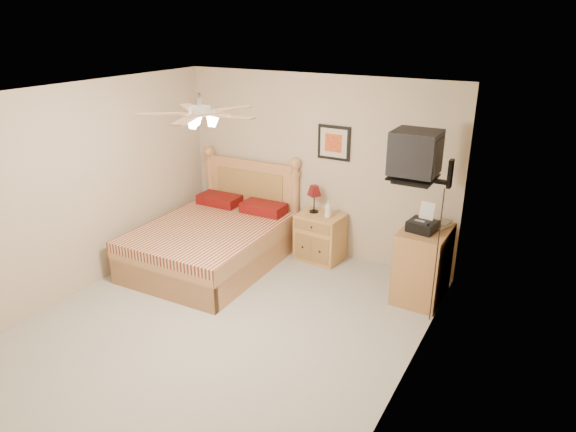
# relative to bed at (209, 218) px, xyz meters

# --- Properties ---
(floor) EXTENTS (4.50, 4.50, 0.00)m
(floor) POSITION_rel_bed_xyz_m (1.01, -1.12, -0.68)
(floor) COLOR #A19C91
(floor) RESTS_ON ground
(ceiling) EXTENTS (4.00, 4.50, 0.04)m
(ceiling) POSITION_rel_bed_xyz_m (1.01, -1.12, 1.82)
(ceiling) COLOR white
(ceiling) RESTS_ON ground
(wall_back) EXTENTS (4.00, 0.04, 2.50)m
(wall_back) POSITION_rel_bed_xyz_m (1.01, 1.13, 0.57)
(wall_back) COLOR #BEA98C
(wall_back) RESTS_ON ground
(wall_front) EXTENTS (4.00, 0.04, 2.50)m
(wall_front) POSITION_rel_bed_xyz_m (1.01, -3.37, 0.57)
(wall_front) COLOR #BEA98C
(wall_front) RESTS_ON ground
(wall_left) EXTENTS (0.04, 4.50, 2.50)m
(wall_left) POSITION_rel_bed_xyz_m (-0.99, -1.12, 0.57)
(wall_left) COLOR #BEA98C
(wall_left) RESTS_ON ground
(wall_right) EXTENTS (0.04, 4.50, 2.50)m
(wall_right) POSITION_rel_bed_xyz_m (3.01, -1.12, 0.57)
(wall_right) COLOR #BEA98C
(wall_right) RESTS_ON ground
(bed) EXTENTS (1.64, 2.13, 1.36)m
(bed) POSITION_rel_bed_xyz_m (0.00, 0.00, 0.00)
(bed) COLOR #C4804F
(bed) RESTS_ON ground
(nightstand) EXTENTS (0.64, 0.50, 0.66)m
(nightstand) POSITION_rel_bed_xyz_m (1.21, 0.88, -0.35)
(nightstand) COLOR #B5783A
(nightstand) RESTS_ON ground
(table_lamp) EXTENTS (0.24, 0.24, 0.39)m
(table_lamp) POSITION_rel_bed_xyz_m (1.09, 0.93, 0.17)
(table_lamp) COLOR #5C1212
(table_lamp) RESTS_ON nightstand
(lotion_bottle) EXTENTS (0.11, 0.11, 0.24)m
(lotion_bottle) POSITION_rel_bed_xyz_m (1.34, 0.84, 0.10)
(lotion_bottle) COLOR white
(lotion_bottle) RESTS_ON nightstand
(framed_picture) EXTENTS (0.46, 0.04, 0.46)m
(framed_picture) POSITION_rel_bed_xyz_m (1.28, 1.11, 0.94)
(framed_picture) COLOR black
(framed_picture) RESTS_ON wall_back
(dresser) EXTENTS (0.54, 0.77, 0.89)m
(dresser) POSITION_rel_bed_xyz_m (2.74, 0.52, -0.24)
(dresser) COLOR #9D673E
(dresser) RESTS_ON ground
(fax_machine) EXTENTS (0.34, 0.36, 0.32)m
(fax_machine) POSITION_rel_bed_xyz_m (2.71, 0.45, 0.37)
(fax_machine) COLOR black
(fax_machine) RESTS_ON dresser
(magazine_lower) EXTENTS (0.31, 0.35, 0.03)m
(magazine_lower) POSITION_rel_bed_xyz_m (2.74, 0.74, 0.22)
(magazine_lower) COLOR beige
(magazine_lower) RESTS_ON dresser
(magazine_upper) EXTENTS (0.21, 0.26, 0.02)m
(magazine_upper) POSITION_rel_bed_xyz_m (2.78, 0.76, 0.25)
(magazine_upper) COLOR gray
(magazine_upper) RESTS_ON magazine_lower
(wall_tv) EXTENTS (0.56, 0.46, 0.58)m
(wall_tv) POSITION_rel_bed_xyz_m (2.76, 0.22, 1.13)
(wall_tv) COLOR black
(wall_tv) RESTS_ON wall_right
(ceiling_fan) EXTENTS (1.14, 1.14, 0.28)m
(ceiling_fan) POSITION_rel_bed_xyz_m (1.01, -1.32, 1.68)
(ceiling_fan) COLOR silver
(ceiling_fan) RESTS_ON ceiling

